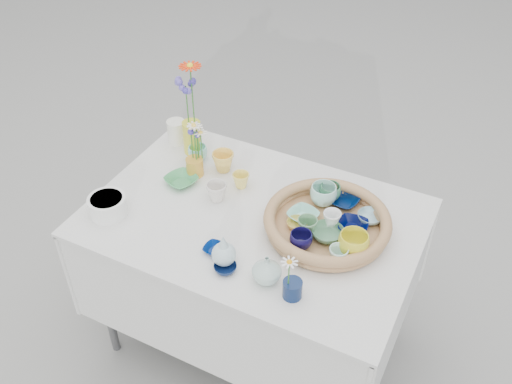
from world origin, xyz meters
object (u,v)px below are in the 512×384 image
at_px(wicker_tray, 327,223).
at_px(tall_vase_yellow, 192,137).
at_px(bud_vase_seafoam, 267,269).
at_px(display_table, 254,337).

relative_size(wicker_tray, tall_vase_yellow, 3.15).
relative_size(bud_vase_seafoam, tall_vase_yellow, 0.70).
bearing_deg(wicker_tray, tall_vase_yellow, 163.43).
xyz_separation_m(display_table, wicker_tray, (0.28, 0.05, 0.80)).
bearing_deg(tall_vase_yellow, display_table, -31.15).
bearing_deg(display_table, tall_vase_yellow, 148.85).
xyz_separation_m(display_table, tall_vase_yellow, (-0.43, 0.26, 0.84)).
relative_size(display_table, tall_vase_yellow, 8.36).
xyz_separation_m(bud_vase_seafoam, tall_vase_yellow, (-0.62, 0.53, 0.02)).
bearing_deg(bud_vase_seafoam, wicker_tray, 74.01).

